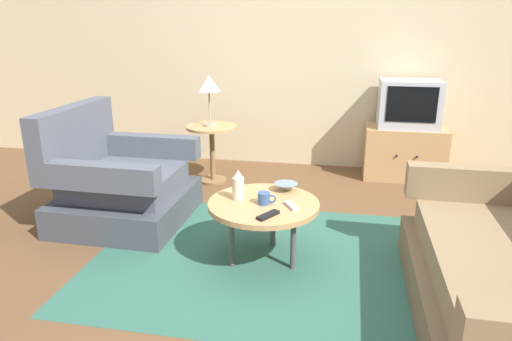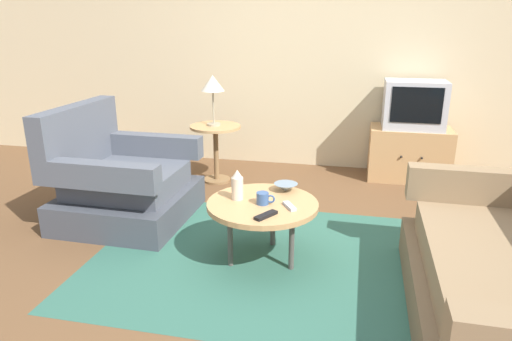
{
  "view_description": "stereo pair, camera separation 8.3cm",
  "coord_description": "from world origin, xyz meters",
  "px_view_note": "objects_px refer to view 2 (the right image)",
  "views": [
    {
      "loc": [
        0.42,
        -2.83,
        1.56
      ],
      "look_at": [
        -0.15,
        0.18,
        0.55
      ],
      "focal_mm": 32.31,
      "sensor_mm": 36.0,
      "label": 1
    },
    {
      "loc": [
        0.5,
        -2.82,
        1.56
      ],
      "look_at": [
        -0.15,
        0.18,
        0.55
      ],
      "focal_mm": 32.31,
      "sensor_mm": 36.0,
      "label": 2
    }
  ],
  "objects_px": {
    "tv_stand": "(409,154)",
    "television": "(414,105)",
    "armchair": "(121,183)",
    "tv_remote_dark": "(266,215)",
    "table_lamp": "(213,85)",
    "coffee_table": "(263,207)",
    "mug": "(263,198)",
    "side_table": "(216,141)",
    "vase": "(237,185)",
    "bowl": "(286,187)",
    "tv_remote_silver": "(290,206)"
  },
  "relations": [
    {
      "from": "table_lamp",
      "to": "tv_remote_dark",
      "type": "xyz_separation_m",
      "value": [
        0.86,
        -1.71,
        -0.54
      ]
    },
    {
      "from": "vase",
      "to": "mug",
      "type": "height_order",
      "value": "vase"
    },
    {
      "from": "television",
      "to": "bowl",
      "type": "height_order",
      "value": "television"
    },
    {
      "from": "coffee_table",
      "to": "armchair",
      "type": "bearing_deg",
      "value": 160.69
    },
    {
      "from": "television",
      "to": "table_lamp",
      "type": "distance_m",
      "value": 1.98
    },
    {
      "from": "tv_remote_dark",
      "to": "table_lamp",
      "type": "bearing_deg",
      "value": 58.49
    },
    {
      "from": "coffee_table",
      "to": "tv_remote_dark",
      "type": "xyz_separation_m",
      "value": [
        0.07,
        -0.23,
        0.04
      ]
    },
    {
      "from": "bowl",
      "to": "tv_remote_dark",
      "type": "height_order",
      "value": "bowl"
    },
    {
      "from": "tv_stand",
      "to": "television",
      "type": "height_order",
      "value": "television"
    },
    {
      "from": "armchair",
      "to": "mug",
      "type": "relative_size",
      "value": 8.23
    },
    {
      "from": "television",
      "to": "table_lamp",
      "type": "relative_size",
      "value": 1.2
    },
    {
      "from": "side_table",
      "to": "bowl",
      "type": "xyz_separation_m",
      "value": [
        0.89,
        -1.24,
        0.03
      ]
    },
    {
      "from": "tv_stand",
      "to": "mug",
      "type": "bearing_deg",
      "value": -119.01
    },
    {
      "from": "armchair",
      "to": "table_lamp",
      "type": "xyz_separation_m",
      "value": [
        0.47,
        1.04,
        0.67
      ]
    },
    {
      "from": "armchair",
      "to": "tv_stand",
      "type": "relative_size",
      "value": 1.28
    },
    {
      "from": "armchair",
      "to": "table_lamp",
      "type": "distance_m",
      "value": 1.32
    },
    {
      "from": "armchair",
      "to": "tv_remote_silver",
      "type": "relative_size",
      "value": 7.11
    },
    {
      "from": "coffee_table",
      "to": "table_lamp",
      "type": "relative_size",
      "value": 1.52
    },
    {
      "from": "armchair",
      "to": "coffee_table",
      "type": "height_order",
      "value": "armchair"
    },
    {
      "from": "television",
      "to": "armchair",
      "type": "bearing_deg",
      "value": -147.33
    },
    {
      "from": "coffee_table",
      "to": "table_lamp",
      "type": "xyz_separation_m",
      "value": [
        -0.79,
        1.48,
        0.58
      ]
    },
    {
      "from": "vase",
      "to": "tv_remote_silver",
      "type": "bearing_deg",
      "value": -11.17
    },
    {
      "from": "side_table",
      "to": "bowl",
      "type": "distance_m",
      "value": 1.52
    },
    {
      "from": "mug",
      "to": "coffee_table",
      "type": "bearing_deg",
      "value": 105.96
    },
    {
      "from": "television",
      "to": "mug",
      "type": "xyz_separation_m",
      "value": [
        -1.11,
        -2.0,
        -0.31
      ]
    },
    {
      "from": "tv_remote_silver",
      "to": "armchair",
      "type": "bearing_deg",
      "value": -139.8
    },
    {
      "from": "armchair",
      "to": "tv_remote_dark",
      "type": "height_order",
      "value": "armchair"
    },
    {
      "from": "side_table",
      "to": "vase",
      "type": "distance_m",
      "value": 1.58
    },
    {
      "from": "television",
      "to": "tv_stand",
      "type": "bearing_deg",
      "value": -90.0
    },
    {
      "from": "mug",
      "to": "bowl",
      "type": "height_order",
      "value": "mug"
    },
    {
      "from": "vase",
      "to": "tv_stand",
      "type": "bearing_deg",
      "value": 56.45
    },
    {
      "from": "bowl",
      "to": "vase",
      "type": "bearing_deg",
      "value": -142.65
    },
    {
      "from": "side_table",
      "to": "tv_stand",
      "type": "bearing_deg",
      "value": 14.51
    },
    {
      "from": "mug",
      "to": "bowl",
      "type": "relative_size",
      "value": 0.73
    },
    {
      "from": "bowl",
      "to": "tv_remote_dark",
      "type": "xyz_separation_m",
      "value": [
        -0.05,
        -0.47,
        -0.02
      ]
    },
    {
      "from": "tv_stand",
      "to": "tv_remote_silver",
      "type": "xyz_separation_m",
      "value": [
        -0.93,
        -2.02,
        0.16
      ]
    },
    {
      "from": "tv_remote_silver",
      "to": "table_lamp",
      "type": "bearing_deg",
      "value": -178.47
    },
    {
      "from": "tv_remote_silver",
      "to": "mug",
      "type": "bearing_deg",
      "value": -128.09
    },
    {
      "from": "armchair",
      "to": "vase",
      "type": "distance_m",
      "value": 1.19
    },
    {
      "from": "armchair",
      "to": "bowl",
      "type": "bearing_deg",
      "value": 82.72
    },
    {
      "from": "armchair",
      "to": "tv_remote_dark",
      "type": "xyz_separation_m",
      "value": [
        1.33,
        -0.67,
        0.13
      ]
    },
    {
      "from": "coffee_table",
      "to": "television",
      "type": "xyz_separation_m",
      "value": [
        1.12,
        1.97,
        0.38
      ]
    },
    {
      "from": "coffee_table",
      "to": "mug",
      "type": "relative_size",
      "value": 6.0
    },
    {
      "from": "side_table",
      "to": "table_lamp",
      "type": "relative_size",
      "value": 1.18
    },
    {
      "from": "coffee_table",
      "to": "tv_remote_silver",
      "type": "xyz_separation_m",
      "value": [
        0.19,
        -0.05,
        0.04
      ]
    },
    {
      "from": "side_table",
      "to": "mug",
      "type": "height_order",
      "value": "side_table"
    },
    {
      "from": "coffee_table",
      "to": "mug",
      "type": "distance_m",
      "value": 0.08
    },
    {
      "from": "tv_stand",
      "to": "television",
      "type": "xyz_separation_m",
      "value": [
        -0.0,
        0.0,
        0.5
      ]
    },
    {
      "from": "armchair",
      "to": "side_table",
      "type": "height_order",
      "value": "armchair"
    },
    {
      "from": "side_table",
      "to": "tv_remote_dark",
      "type": "bearing_deg",
      "value": -63.73
    }
  ]
}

